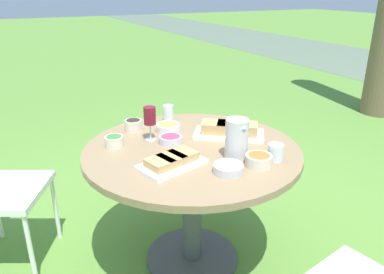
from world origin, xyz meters
The scene contains 14 objects.
ground_plane centered at (0.00, 0.00, 0.00)m, with size 40.00×40.00×0.00m, color #5B8C38.
dining_table centered at (0.00, 0.00, 0.59)m, with size 1.13×1.13×0.71m.
water_pitcher centered at (0.21, 0.14, 0.81)m, with size 0.12×0.11×0.20m.
wine_glass centered at (-0.19, -0.16, 0.85)m, with size 0.07×0.07×0.19m.
platter_bread_main centered at (0.16, -0.18, 0.74)m, with size 0.26×0.34×0.06m.
platter_charcuterie centered at (-0.05, 0.26, 0.75)m, with size 0.38×0.42×0.08m.
bowl_fries centered at (-0.27, -0.02, 0.74)m, with size 0.14×0.14×0.05m.
bowl_salad centered at (-0.19, -0.36, 0.74)m, with size 0.10×0.10×0.06m.
bowl_olives centered at (-0.38, -0.19, 0.75)m, with size 0.10×0.10×0.07m.
bowl_dip_red centered at (-0.11, -0.07, 0.73)m, with size 0.12×0.12×0.04m.
bowl_dip_cream centered at (0.32, 0.02, 0.73)m, with size 0.14×0.14×0.04m.
bowl_roasted_veg centered at (0.33, 0.18, 0.74)m, with size 0.12×0.12×0.06m.
cup_water_near centered at (0.31, 0.29, 0.75)m, with size 0.08×0.08×0.08m.
cup_water_far centered at (-0.43, 0.05, 0.77)m, with size 0.06×0.06×0.11m.
Camera 1 is at (1.60, -0.81, 1.49)m, focal length 35.00 mm.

